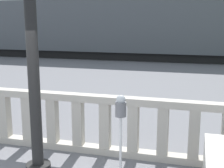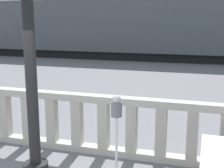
{
  "view_description": "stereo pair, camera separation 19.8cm",
  "coord_description": "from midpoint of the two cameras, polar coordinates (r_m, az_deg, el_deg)",
  "views": [
    {
      "loc": [
        2.3,
        -3.22,
        2.68
      ],
      "look_at": [
        0.44,
        3.43,
        1.24
      ],
      "focal_mm": 50.0,
      "sensor_mm": 36.0,
      "label": 1
    },
    {
      "loc": [
        2.49,
        -3.16,
        2.68
      ],
      "look_at": [
        0.44,
        3.43,
        1.24
      ],
      "focal_mm": 50.0,
      "sensor_mm": 36.0,
      "label": 2
    }
  ],
  "objects": [
    {
      "name": "train_far",
      "position": [
        29.35,
        14.4,
        10.07
      ],
      "size": [
        26.8,
        2.75,
        4.4
      ],
      "color": "black",
      "rests_on": "ground"
    },
    {
      "name": "parking_meter",
      "position": [
        4.86,
        2.01,
        -5.46
      ],
      "size": [
        0.17,
        0.17,
        1.53
      ],
      "color": "silver",
      "rests_on": "ground"
    },
    {
      "name": "lamppost",
      "position": [
        5.24,
        -13.92,
        8.92
      ],
      "size": [
        0.43,
        0.43,
        5.14
      ],
      "color": "black",
      "rests_on": "ground"
    },
    {
      "name": "balustrade",
      "position": [
        6.45,
        -5.5,
        -7.0
      ],
      "size": [
        16.77,
        0.24,
        1.21
      ],
      "color": "#BCB5A8",
      "rests_on": "ground"
    },
    {
      "name": "train_near",
      "position": [
        20.9,
        9.74,
        9.92
      ],
      "size": [
        28.95,
        2.62,
        4.55
      ],
      "color": "black",
      "rests_on": "ground"
    }
  ]
}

